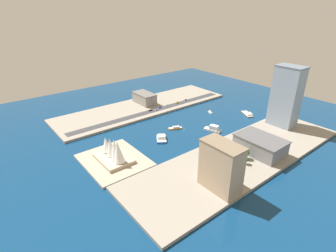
{
  "coord_description": "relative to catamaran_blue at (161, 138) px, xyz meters",
  "views": [
    {
      "loc": [
        -201.14,
        183.3,
        128.46
      ],
      "look_at": [
        11.28,
        14.19,
        2.18
      ],
      "focal_mm": 28.12,
      "sensor_mm": 36.0,
      "label": 1
    }
  ],
  "objects": [
    {
      "name": "peninsula_point",
      "position": [
        -6.66,
        58.48,
        -0.73
      ],
      "size": [
        60.43,
        51.15,
        2.0
      ],
      "primitive_type": "cube",
      "color": "#A89E89",
      "rests_on": "ground_plane"
    },
    {
      "name": "barge_flat_brown",
      "position": [
        -14.5,
        -127.16,
        -0.53
      ],
      "size": [
        22.36,
        16.98,
        3.29
      ],
      "color": "brown",
      "rests_on": "ground_plane"
    },
    {
      "name": "hatchback_blue",
      "position": [
        69.05,
        -49.63,
        1.81
      ],
      "size": [
        2.05,
        4.63,
        1.6
      ],
      "color": "black",
      "rests_on": "road_strip"
    },
    {
      "name": "taxi_yellow_cab",
      "position": [
        69.15,
        -80.38,
        1.86
      ],
      "size": [
        2.11,
        4.74,
        1.7
      ],
      "color": "black",
      "rests_on": "road_strip"
    },
    {
      "name": "carpark_squat_concrete",
      "position": [
        98.32,
        -45.13,
        8.08
      ],
      "size": [
        35.43,
        19.55,
        14.34
      ],
      "color": "gray",
      "rests_on": "quay_east"
    },
    {
      "name": "sedan_silver",
      "position": [
        70.61,
        -97.04,
        1.81
      ],
      "size": [
        1.91,
        4.81,
        1.6
      ],
      "color": "black",
      "rests_on": "road_strip"
    },
    {
      "name": "opera_landmark",
      "position": [
        -6.96,
        58.48,
        8.87
      ],
      "size": [
        36.45,
        25.56,
        22.96
      ],
      "color": "#BCAD93",
      "rests_on": "peninsula_point"
    },
    {
      "name": "warehouse_low_gray",
      "position": [
        -80.36,
        -53.71,
        8.44
      ],
      "size": [
        43.68,
        28.87,
        15.06
      ],
      "color": "gray",
      "rests_on": "quay_west"
    },
    {
      "name": "quay_east",
      "position": [
        88.59,
        -37.76,
        -0.42
      ],
      "size": [
        70.0,
        240.0,
        2.62
      ],
      "primitive_type": "cube",
      "color": "gray",
      "rests_on": "ground_plane"
    },
    {
      "name": "water_taxi_orange",
      "position": [
        10.98,
        -28.05,
        -0.54
      ],
      "size": [
        10.36,
        15.99,
        3.15
      ],
      "color": "orange",
      "rests_on": "ground_plane"
    },
    {
      "name": "suv_black",
      "position": [
        68.56,
        -34.19,
        1.76
      ],
      "size": [
        1.97,
        5.22,
        1.45
      ],
      "color": "black",
      "rests_on": "road_strip"
    },
    {
      "name": "traffic_light_waterfront",
      "position": [
        60.21,
        -56.14,
        5.23
      ],
      "size": [
        0.36,
        0.36,
        6.5
      ],
      "color": "black",
      "rests_on": "quay_east"
    },
    {
      "name": "tower_tall_glass",
      "position": [
        -59.63,
        -126.68,
        34.62
      ],
      "size": [
        29.37,
        19.67,
        67.4
      ],
      "color": "#8C9EB2",
      "rests_on": "quay_west"
    },
    {
      "name": "ground_plane",
      "position": [
        7.35,
        -37.76,
        -1.73
      ],
      "size": [
        440.0,
        440.0,
        0.0
      ],
      "primitive_type": "plane",
      "color": "navy"
    },
    {
      "name": "ferry_white_commuter",
      "position": [
        -19.23,
        -57.36,
        1.0
      ],
      "size": [
        20.86,
        12.3,
        7.02
      ],
      "color": "silver",
      "rests_on": "ground_plane"
    },
    {
      "name": "sailboat_small_white",
      "position": [
        19.64,
        -94.58,
        -0.71
      ],
      "size": [
        8.79,
        4.53,
        10.01
      ],
      "color": "white",
      "rests_on": "ground_plane"
    },
    {
      "name": "quay_west",
      "position": [
        -73.88,
        -37.76,
        -0.42
      ],
      "size": [
        70.0,
        240.0,
        2.62
      ],
      "primitive_type": "cube",
      "color": "gray",
      "rests_on": "ground_plane"
    },
    {
      "name": "catamaran_blue",
      "position": [
        0.0,
        0.0,
        0.0
      ],
      "size": [
        19.49,
        17.66,
        4.71
      ],
      "color": "blue",
      "rests_on": "ground_plane"
    },
    {
      "name": "park_tree_cluster",
      "position": [
        -80.31,
        -29.11,
        6.41
      ],
      "size": [
        11.33,
        20.17,
        9.57
      ],
      "color": "brown",
      "rests_on": "quay_west"
    },
    {
      "name": "road_strip",
      "position": [
        66.74,
        -37.76,
        0.96
      ],
      "size": [
        10.4,
        228.0,
        0.15
      ],
      "primitive_type": "cube",
      "color": "#38383D",
      "rests_on": "quay_east"
    },
    {
      "name": "van_white",
      "position": [
        65.09,
        -41.74,
        1.79
      ],
      "size": [
        1.97,
        4.71,
        1.51
      ],
      "color": "black",
      "rests_on": "road_strip"
    },
    {
      "name": "apartment_midrise_tan",
      "position": [
        -92.65,
        16.08,
        19.94
      ],
      "size": [
        31.52,
        16.55,
        38.04
      ],
      "color": "tan",
      "rests_on": "quay_west"
    }
  ]
}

